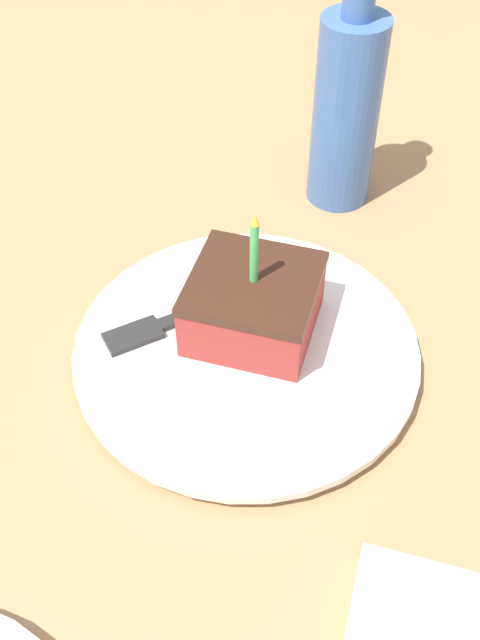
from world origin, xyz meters
The scene contains 5 objects.
ground_plane centered at (0.00, 0.00, -0.02)m, with size 2.40×2.40×0.04m.
plate centered at (0.00, 0.00, 0.01)m, with size 0.27×0.27×0.02m.
cake_slice centered at (0.00, 0.02, 0.05)m, with size 0.10×0.09×0.11m.
fork centered at (-0.05, 0.01, 0.02)m, with size 0.13×0.13×0.00m.
bottle centered at (0.03, 0.23, 0.10)m, with size 0.06×0.06×0.24m.
Camera 1 is at (0.11, -0.37, 0.46)m, focal length 42.00 mm.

